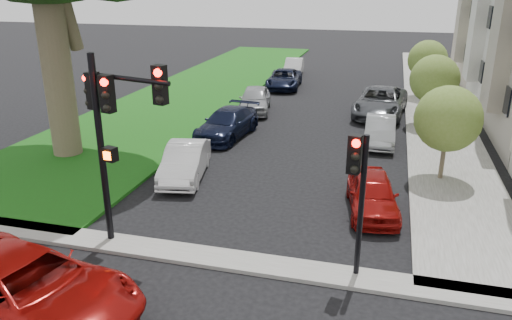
% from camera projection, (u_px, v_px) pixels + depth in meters
% --- Properties ---
extents(ground, '(140.00, 140.00, 0.00)m').
position_uv_depth(ground, '(203.00, 304.00, 12.23)').
color(ground, black).
rests_on(ground, ground).
extents(grass_strip, '(8.00, 44.00, 0.12)m').
position_uv_depth(grass_strip, '(205.00, 87.00, 36.18)').
color(grass_strip, '#1A5014').
rests_on(grass_strip, ground).
extents(sidewalk_right, '(3.50, 44.00, 0.12)m').
position_uv_depth(sidewalk_right, '(433.00, 100.00, 32.32)').
color(sidewalk_right, slate).
rests_on(sidewalk_right, ground).
extents(sidewalk_cross, '(60.00, 1.00, 0.12)m').
position_uv_depth(sidewalk_cross, '(228.00, 260.00, 14.02)').
color(sidewalk_cross, slate).
rests_on(sidewalk_cross, ground).
extents(small_tree_a, '(2.52, 2.52, 3.78)m').
position_uv_depth(small_tree_a, '(448.00, 119.00, 18.84)').
color(small_tree_a, brown).
rests_on(small_tree_a, ground).
extents(small_tree_b, '(2.55, 2.55, 3.83)m').
position_uv_depth(small_tree_b, '(435.00, 79.00, 26.01)').
color(small_tree_b, brown).
rests_on(small_tree_b, ground).
extents(small_tree_c, '(2.52, 2.52, 3.79)m').
position_uv_depth(small_tree_c, '(428.00, 60.00, 32.40)').
color(small_tree_c, brown).
rests_on(small_tree_c, ground).
extents(traffic_signal_main, '(2.77, 0.82, 5.66)m').
position_uv_depth(traffic_signal_main, '(113.00, 118.00, 13.74)').
color(traffic_signal_main, black).
rests_on(traffic_signal_main, ground).
extents(traffic_signal_secondary, '(0.53, 0.42, 3.97)m').
position_uv_depth(traffic_signal_secondary, '(358.00, 180.00, 12.44)').
color(traffic_signal_secondary, black).
rests_on(traffic_signal_secondary, ground).
extents(car_cross_near, '(6.18, 3.72, 1.61)m').
position_uv_depth(car_cross_near, '(26.00, 288.00, 11.49)').
color(car_cross_near, maroon).
rests_on(car_cross_near, ground).
extents(car_parked_0, '(2.15, 4.11, 1.33)m').
position_uv_depth(car_parked_0, '(372.00, 194.00, 16.85)').
color(car_parked_0, maroon).
rests_on(car_parked_0, ground).
extents(car_parked_1, '(1.44, 3.98, 1.30)m').
position_uv_depth(car_parked_1, '(380.00, 131.00, 23.86)').
color(car_parked_1, '#999BA0').
rests_on(car_parked_1, ground).
extents(car_parked_2, '(3.19, 6.00, 1.61)m').
position_uv_depth(car_parked_2, '(381.00, 102.00, 28.75)').
color(car_parked_2, '#3F4247').
rests_on(car_parked_2, ground).
extents(car_parked_5, '(2.26, 4.38, 1.37)m').
position_uv_depth(car_parked_5, '(185.00, 161.00, 19.74)').
color(car_parked_5, silver).
rests_on(car_parked_5, ground).
extents(car_parked_6, '(2.49, 5.00, 1.40)m').
position_uv_depth(car_parked_6, '(227.00, 124.00, 24.85)').
color(car_parked_6, black).
rests_on(car_parked_6, ground).
extents(car_parked_7, '(2.53, 4.62, 1.49)m').
position_uv_depth(car_parked_7, '(255.00, 99.00, 29.61)').
color(car_parked_7, '#999BA0').
rests_on(car_parked_7, ground).
extents(car_parked_8, '(2.63, 5.00, 1.34)m').
position_uv_depth(car_parked_8, '(284.00, 79.00, 35.97)').
color(car_parked_8, black).
rests_on(car_parked_8, ground).
extents(car_parked_9, '(1.85, 4.15, 1.32)m').
position_uv_depth(car_parked_9, '(294.00, 67.00, 40.97)').
color(car_parked_9, silver).
rests_on(car_parked_9, ground).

